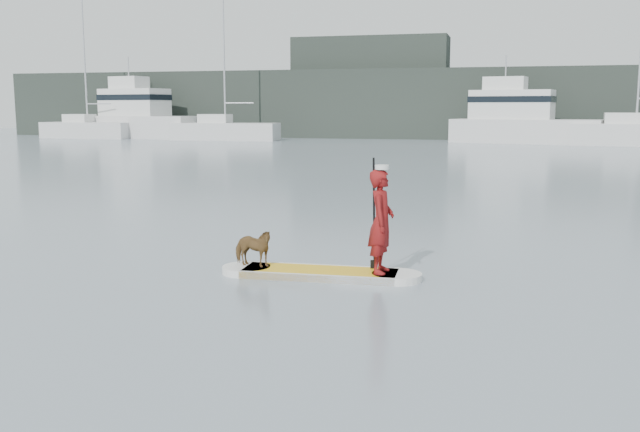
% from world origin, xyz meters
% --- Properties ---
extents(ground, '(140.00, 140.00, 0.00)m').
position_xyz_m(ground, '(0.00, 0.00, 0.00)').
color(ground, slate).
rests_on(ground, ground).
extents(paddleboard, '(3.30, 0.94, 0.12)m').
position_xyz_m(paddleboard, '(-0.13, -0.12, 0.06)').
color(paddleboard, gold).
rests_on(paddleboard, ground).
extents(paddler, '(0.41, 0.61, 1.65)m').
position_xyz_m(paddler, '(0.86, -0.06, 0.94)').
color(paddler, maroon).
rests_on(paddler, paddleboard).
extents(white_cap, '(0.22, 0.22, 0.07)m').
position_xyz_m(white_cap, '(0.86, -0.06, 1.80)').
color(white_cap, silver).
rests_on(white_cap, paddler).
extents(dog, '(0.80, 0.47, 0.63)m').
position_xyz_m(dog, '(-1.26, -0.18, 0.44)').
color(dog, brown).
rests_on(dog, paddleboard).
extents(paddle, '(0.10, 0.30, 2.00)m').
position_xyz_m(paddle, '(0.69, 0.19, 0.80)').
color(paddle, black).
rests_on(paddle, ground).
extents(sailboat_a, '(8.33, 2.83, 12.00)m').
position_xyz_m(sailboat_a, '(-33.77, 45.07, 0.84)').
color(sailboat_a, silver).
rests_on(sailboat_a, ground).
extents(sailboat_b, '(8.97, 3.23, 13.09)m').
position_xyz_m(sailboat_b, '(-20.41, 44.51, 0.91)').
color(sailboat_b, silver).
rests_on(sailboat_b, ground).
extents(sailboat_e, '(9.09, 3.54, 12.91)m').
position_xyz_m(sailboat_e, '(11.17, 44.21, 0.92)').
color(sailboat_e, silver).
rests_on(sailboat_e, ground).
extents(motor_yacht_a, '(11.53, 5.49, 6.65)m').
position_xyz_m(motor_yacht_a, '(3.22, 46.15, 1.87)').
color(motor_yacht_a, silver).
rests_on(motor_yacht_a, ground).
extents(motor_yacht_b, '(11.40, 5.83, 7.18)m').
position_xyz_m(motor_yacht_b, '(-29.45, 46.79, 2.02)').
color(motor_yacht_b, silver).
rests_on(motor_yacht_b, ground).
extents(shore_mass, '(90.00, 6.00, 6.00)m').
position_xyz_m(shore_mass, '(0.00, 53.00, 3.00)').
color(shore_mass, black).
rests_on(shore_mass, ground).
extents(shore_building_west, '(14.00, 4.00, 9.00)m').
position_xyz_m(shore_building_west, '(-10.00, 54.00, 4.50)').
color(shore_building_west, black).
rests_on(shore_building_west, ground).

